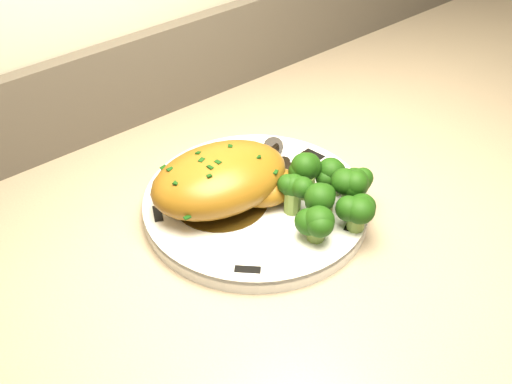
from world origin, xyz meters
TOP-DOWN VIEW (x-y plane):
  - plate at (0.30, 1.75)m, footprint 0.31×0.31m
  - rim_accent_0 at (0.40, 1.77)m, footprint 0.01×0.03m
  - rim_accent_1 at (0.31, 1.85)m, footprint 0.03×0.01m
  - rim_accent_2 at (0.20, 1.79)m, footprint 0.02×0.03m
  - rim_accent_3 at (0.22, 1.67)m, footprint 0.03×0.02m
  - rim_accent_4 at (0.35, 1.65)m, footprint 0.03×0.02m
  - gravy_pool at (0.26, 1.77)m, footprint 0.11×0.11m
  - chicken_breast at (0.27, 1.76)m, footprint 0.17×0.13m
  - mushroom_pile at (0.34, 1.77)m, footprint 0.09×0.07m
  - broccoli_florets at (0.34, 1.68)m, footprint 0.11×0.10m

SIDE VIEW (x-z plane):
  - plate at x=0.30m, z-range 0.95..0.96m
  - rim_accent_0 at x=0.40m, z-range 0.96..0.97m
  - rim_accent_1 at x=0.31m, z-range 0.96..0.97m
  - rim_accent_2 at x=0.20m, z-range 0.96..0.97m
  - rim_accent_3 at x=0.22m, z-range 0.96..0.97m
  - rim_accent_4 at x=0.35m, z-range 0.96..0.97m
  - gravy_pool at x=0.26m, z-range 0.96..0.97m
  - mushroom_pile at x=0.34m, z-range 0.96..0.98m
  - broccoli_florets at x=0.34m, z-range 0.97..1.01m
  - chicken_breast at x=0.27m, z-range 0.96..1.02m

